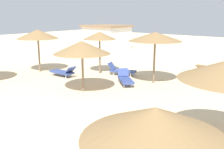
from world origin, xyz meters
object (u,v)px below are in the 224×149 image
(parasol_4, at_px, (155,124))
(parasol_8, at_px, (82,47))
(bench_0, at_px, (207,68))
(parasol_3, at_px, (155,37))
(parasol_5, at_px, (100,36))
(lounger_3, at_px, (125,79))
(parasol_6, at_px, (38,34))
(lounger_6, at_px, (63,72))
(lounger_5, at_px, (121,70))
(lounger_0, at_px, (164,127))
(beach_cabana, at_px, (107,37))

(parasol_4, relative_size, parasol_8, 0.90)
(bench_0, bearing_deg, parasol_3, -108.18)
(parasol_5, distance_m, parasol_8, 4.31)
(parasol_3, height_order, lounger_3, parasol_3)
(parasol_6, distance_m, lounger_3, 7.06)
(lounger_6, bearing_deg, parasol_3, 23.43)
(parasol_5, xyz_separation_m, bench_0, (5.62, 4.64, -2.21))
(parasol_5, height_order, parasol_6, parasol_6)
(parasol_5, bearing_deg, lounger_5, 19.98)
(parasol_8, relative_size, lounger_6, 1.53)
(parasol_5, distance_m, parasol_6, 4.27)
(parasol_3, bearing_deg, lounger_6, -156.57)
(bench_0, bearing_deg, parasol_5, -140.48)
(parasol_5, relative_size, lounger_5, 1.45)
(parasol_4, xyz_separation_m, parasol_6, (-13.37, 7.31, 0.28))
(parasol_5, distance_m, lounger_0, 9.88)
(parasol_4, distance_m, parasol_5, 13.67)
(lounger_5, height_order, lounger_6, lounger_5)
(parasol_5, bearing_deg, lounger_0, -35.36)
(parasol_5, relative_size, beach_cabana, 0.62)
(parasol_6, xyz_separation_m, lounger_6, (2.42, 0.05, -2.29))
(parasol_6, relative_size, lounger_6, 1.54)
(lounger_0, relative_size, lounger_3, 1.08)
(parasol_4, distance_m, lounger_6, 13.35)
(lounger_0, bearing_deg, lounger_5, 136.62)
(lounger_6, relative_size, beach_cabana, 0.41)
(parasol_8, distance_m, bench_0, 9.27)
(lounger_3, height_order, beach_cabana, beach_cabana)
(lounger_6, bearing_deg, parasol_6, -178.70)
(parasol_5, height_order, lounger_6, parasol_5)
(parasol_4, height_order, lounger_0, parasol_4)
(parasol_3, height_order, beach_cabana, parasol_3)
(parasol_4, distance_m, parasol_6, 15.24)
(lounger_0, bearing_deg, parasol_8, 162.07)
(lounger_3, bearing_deg, lounger_0, -42.26)
(parasol_6, distance_m, lounger_6, 3.33)
(parasol_8, bearing_deg, parasol_6, 165.83)
(lounger_6, bearing_deg, parasol_5, 61.54)
(parasol_3, relative_size, parasol_4, 1.17)
(parasol_4, bearing_deg, parasol_5, 135.49)
(parasol_8, height_order, lounger_6, parasol_8)
(lounger_0, xyz_separation_m, lounger_6, (-9.05, 3.36, 0.01))
(parasol_3, relative_size, parasol_8, 1.05)
(lounger_5, bearing_deg, parasol_6, -151.07)
(parasol_8, bearing_deg, bench_0, 67.46)
(parasol_6, bearing_deg, parasol_5, 32.07)
(bench_0, distance_m, beach_cabana, 14.04)
(parasol_4, relative_size, lounger_6, 1.37)
(parasol_6, relative_size, lounger_5, 1.50)
(parasol_5, bearing_deg, lounger_3, -20.84)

